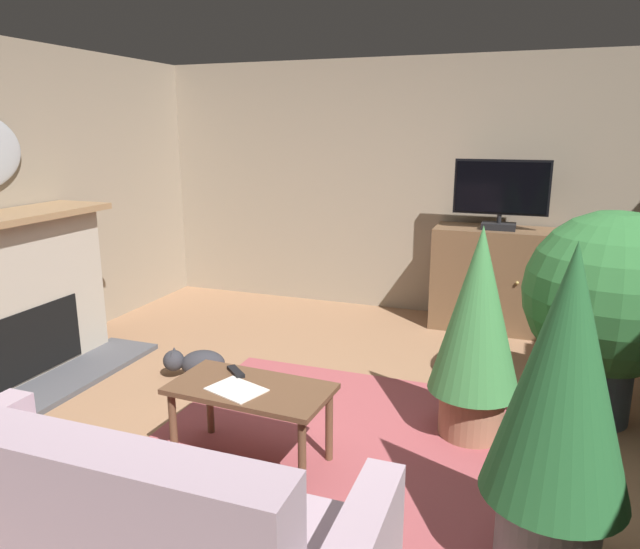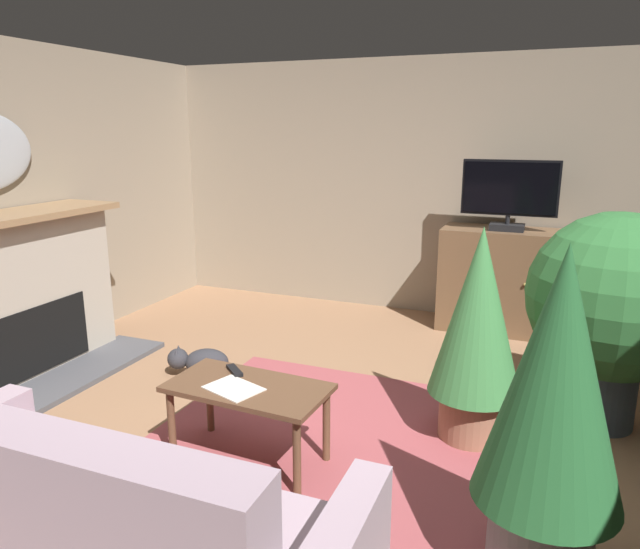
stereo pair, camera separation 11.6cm
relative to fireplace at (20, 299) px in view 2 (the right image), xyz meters
name	(u,v)px [view 2 (the right image)]	position (x,y,z in m)	size (l,w,h in m)	color
ground_plane	(321,452)	(2.57, -0.19, -0.63)	(6.28, 6.53, 0.04)	#936B4C
wall_back	(431,189)	(2.57, 2.82, 0.68)	(6.28, 0.10, 2.57)	gray
rug_central	(332,443)	(2.61, -0.10, -0.60)	(2.21, 2.09, 0.01)	#9E474C
fireplace	(20,299)	(0.00, 0.00, 0.00)	(0.90, 1.76, 1.27)	#4C4C51
tv_cabinet	(503,283)	(3.35, 2.47, -0.14)	(1.16, 0.56, 0.97)	#4A3523
television	(510,193)	(3.35, 2.42, 0.71)	(0.85, 0.20, 0.64)	black
coffee_table	(248,396)	(2.23, -0.46, -0.20)	(0.93, 0.52, 0.48)	brown
tv_remote	(234,371)	(2.07, -0.33, -0.12)	(0.17, 0.05, 0.02)	black
folded_newspaper	(234,388)	(2.18, -0.53, -0.13)	(0.30, 0.22, 0.01)	silver
potted_plant_on_hearth_side	(477,326)	(3.38, 0.29, 0.13)	(0.56, 0.56, 1.34)	#99664C
potted_plant_tall_palm_by_window	(614,302)	(4.14, 0.80, 0.22)	(1.07, 1.07, 1.40)	#3D4C5B
potted_plant_leafy_by_curtain	(554,403)	(3.81, -0.79, 0.21)	(0.61, 0.61, 1.47)	slate
cat	(201,362)	(1.29, 0.47, -0.49)	(0.66, 0.34, 0.24)	#2D2D33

